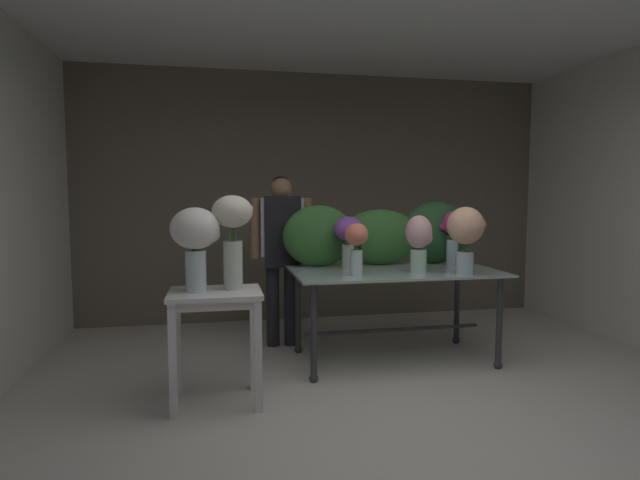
{
  "coord_description": "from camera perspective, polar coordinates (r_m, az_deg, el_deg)",
  "views": [
    {
      "loc": [
        -1.15,
        -2.54,
        1.41
      ],
      "look_at": [
        -0.38,
        1.28,
        1.07
      ],
      "focal_mm": 28.89,
      "sensor_mm": 36.0,
      "label": 1
    }
  ],
  "objects": [
    {
      "name": "vase_blush_hydrangea",
      "position": [
        4.26,
        10.93,
        -0.02
      ],
      "size": [
        0.22,
        0.21,
        0.47
      ],
      "color": "silver",
      "rests_on": "display_table_glass"
    },
    {
      "name": "vase_peach_tulips",
      "position": [
        4.22,
        15.82,
        0.88
      ],
      "size": [
        0.33,
        0.29,
        0.54
      ],
      "color": "silver",
      "rests_on": "display_table_glass"
    },
    {
      "name": "wall_back",
      "position": [
        5.93,
        -0.27,
        4.72
      ],
      "size": [
        5.42,
        0.12,
        2.77
      ],
      "primitive_type": "cube",
      "color": "#706656",
      "rests_on": "ground"
    },
    {
      "name": "vase_magenta_stock",
      "position": [
        4.74,
        14.45,
        0.66
      ],
      "size": [
        0.2,
        0.18,
        0.48
      ],
      "color": "silver",
      "rests_on": "display_table_glass"
    },
    {
      "name": "vase_coral_carnations",
      "position": [
        4.02,
        4.06,
        -0.36
      ],
      "size": [
        0.19,
        0.18,
        0.41
      ],
      "color": "silver",
      "rests_on": "display_table_glass"
    },
    {
      "name": "foliage_backdrop",
      "position": [
        4.7,
        6.88,
        0.54
      ],
      "size": [
        1.76,
        0.3,
        0.57
      ],
      "color": "#387033",
      "rests_on": "display_table_glass"
    },
    {
      "name": "ground_plane",
      "position": [
        4.56,
        3.83,
        -13.05
      ],
      "size": [
        7.21,
        7.21,
        0.0
      ],
      "primitive_type": "plane",
      "color": "beige"
    },
    {
      "name": "vase_violet_ranunculus",
      "position": [
        4.36,
        3.13,
        0.57
      ],
      "size": [
        0.24,
        0.24,
        0.45
      ],
      "color": "silver",
      "rests_on": "display_table_glass"
    },
    {
      "name": "side_table_white",
      "position": [
        3.55,
        -11.51,
        -7.63
      ],
      "size": [
        0.61,
        0.48,
        0.77
      ],
      "color": "white",
      "rests_on": "ground"
    },
    {
      "name": "vase_white_roses_tall",
      "position": [
        3.48,
        -13.59,
        0.28
      ],
      "size": [
        0.32,
        0.32,
        0.56
      ],
      "color": "silver",
      "rests_on": "side_table_white"
    },
    {
      "name": "ceiling_slab",
      "position": [
        4.56,
        4.06,
        23.07
      ],
      "size": [
        5.54,
        3.4,
        0.12
      ],
      "primitive_type": "cube",
      "color": "silver",
      "rests_on": "wall_back"
    },
    {
      "name": "display_table_glass",
      "position": [
        4.42,
        8.22,
        -4.83
      ],
      "size": [
        1.73,
        0.95,
        0.79
      ],
      "color": "#ABC2BC",
      "rests_on": "ground"
    },
    {
      "name": "wall_right",
      "position": [
        5.69,
        31.34,
        3.99
      ],
      "size": [
        0.12,
        3.4,
        2.77
      ],
      "primitive_type": "cube",
      "color": "silver",
      "rests_on": "ground"
    },
    {
      "name": "vase_cream_lisianthus_tall",
      "position": [
        3.52,
        -9.68,
        1.17
      ],
      "size": [
        0.28,
        0.27,
        0.64
      ],
      "color": "silver",
      "rests_on": "side_table_white"
    },
    {
      "name": "florist",
      "position": [
        4.78,
        -4.29,
        -0.26
      ],
      "size": [
        0.57,
        0.24,
        1.58
      ],
      "color": "#232328",
      "rests_on": "ground"
    }
  ]
}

